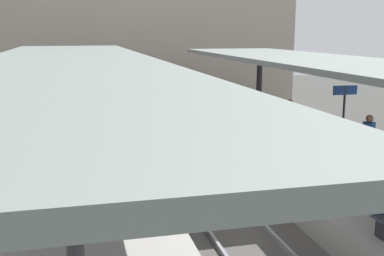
# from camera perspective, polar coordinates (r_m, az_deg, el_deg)

# --- Properties ---
(ground_plane) EXTENTS (80.00, 80.00, 0.00)m
(ground_plane) POSITION_cam_1_polar(r_m,az_deg,el_deg) (12.57, 4.58, -12.22)
(ground_plane) COLOR #383835
(platform_left) EXTENTS (4.40, 28.00, 1.00)m
(platform_left) POSITION_cam_1_polar(r_m,az_deg,el_deg) (11.80, -13.53, -11.50)
(platform_left) COLOR gray
(platform_left) RESTS_ON ground_plane
(platform_right) EXTENTS (4.40, 28.00, 1.00)m
(platform_right) POSITION_cam_1_polar(r_m,az_deg,el_deg) (14.00, 19.69, -8.16)
(platform_right) COLOR gray
(platform_right) RESTS_ON ground_plane
(track_ballast) EXTENTS (3.20, 28.00, 0.20)m
(track_ballast) POSITION_cam_1_polar(r_m,az_deg,el_deg) (12.53, 4.59, -11.80)
(track_ballast) COLOR #423F3D
(track_ballast) RESTS_ON ground_plane
(rail_near_side) EXTENTS (0.08, 28.00, 0.14)m
(rail_near_side) POSITION_cam_1_polar(r_m,az_deg,el_deg) (12.27, 1.35, -11.42)
(rail_near_side) COLOR slate
(rail_near_side) RESTS_ON track_ballast
(rail_far_side) EXTENTS (0.08, 28.00, 0.14)m
(rail_far_side) POSITION_cam_1_polar(r_m,az_deg,el_deg) (12.70, 7.74, -10.71)
(rail_far_side) COLOR slate
(rail_far_side) RESTS_ON track_ballast
(commuter_train) EXTENTS (2.78, 13.90, 3.10)m
(commuter_train) POSITION_cam_1_polar(r_m,az_deg,el_deg) (18.60, -2.20, 1.22)
(commuter_train) COLOR maroon
(commuter_train) RESTS_ON track_ballast
(canopy_left) EXTENTS (4.18, 21.00, 3.39)m
(canopy_left) POSITION_cam_1_polar(r_m,az_deg,el_deg) (12.32, -14.44, 7.51)
(canopy_left) COLOR #333335
(canopy_left) RESTS_ON platform_left
(canopy_right) EXTENTS (4.18, 21.00, 3.20)m
(canopy_right) POSITION_cam_1_polar(r_m,az_deg,el_deg) (14.44, 17.59, 7.13)
(canopy_right) COLOR #333335
(canopy_right) RESTS_ON platform_right
(platform_sign) EXTENTS (0.90, 0.08, 2.21)m
(platform_sign) POSITION_cam_1_polar(r_m,az_deg,el_deg) (17.38, 17.75, 2.94)
(platform_sign) COLOR #262628
(platform_sign) RESTS_ON platform_right
(passenger_near_bench) EXTENTS (0.36, 0.36, 1.65)m
(passenger_near_bench) POSITION_cam_1_polar(r_m,az_deg,el_deg) (17.58, 11.57, 0.81)
(passenger_near_bench) COLOR #7A337A
(passenger_near_bench) RESTS_ON platform_right
(passenger_mid_platform) EXTENTS (0.36, 0.36, 1.70)m
(passenger_mid_platform) POSITION_cam_1_polar(r_m,az_deg,el_deg) (14.70, 20.27, -1.64)
(passenger_mid_platform) COLOR #232328
(passenger_mid_platform) RESTS_ON platform_right
(passenger_far_end) EXTENTS (0.36, 0.36, 1.63)m
(passenger_far_end) POSITION_cam_1_polar(r_m,az_deg,el_deg) (13.04, 15.68, -3.15)
(passenger_far_end) COLOR #998460
(passenger_far_end) RESTS_ON platform_right
(station_building_backdrop) EXTENTS (18.00, 6.00, 11.00)m
(station_building_backdrop) POSITION_cam_1_polar(r_m,az_deg,el_deg) (31.23, -5.70, 12.29)
(station_building_backdrop) COLOR #A89E8E
(station_building_backdrop) RESTS_ON ground_plane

